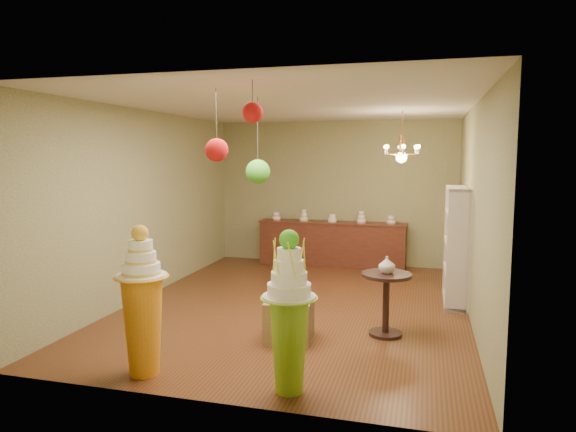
% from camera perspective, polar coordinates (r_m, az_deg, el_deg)
% --- Properties ---
extents(floor, '(6.50, 6.50, 0.00)m').
position_cam_1_polar(floor, '(7.98, 1.04, -9.85)').
color(floor, '#562D17').
rests_on(floor, ground).
extents(ceiling, '(6.50, 6.50, 0.00)m').
position_cam_1_polar(ceiling, '(7.69, 1.09, 12.12)').
color(ceiling, silver).
rests_on(ceiling, ground).
extents(wall_back, '(5.00, 0.04, 3.00)m').
position_cam_1_polar(wall_back, '(10.86, 5.21, 2.57)').
color(wall_back, '#909064').
rests_on(wall_back, ground).
extents(wall_front, '(5.00, 0.04, 3.00)m').
position_cam_1_polar(wall_front, '(4.63, -8.70, -2.94)').
color(wall_front, '#909064').
rests_on(wall_front, ground).
extents(wall_left, '(0.04, 6.50, 3.00)m').
position_cam_1_polar(wall_left, '(8.64, -15.24, 1.32)').
color(wall_left, '#909064').
rests_on(wall_left, ground).
extents(wall_right, '(0.04, 6.50, 3.00)m').
position_cam_1_polar(wall_right, '(7.50, 19.95, 0.38)').
color(wall_right, '#909064').
rests_on(wall_right, ground).
extents(pedestal_green, '(0.65, 0.65, 1.59)m').
position_cam_1_polar(pedestal_green, '(4.99, 0.13, -11.84)').
color(pedestal_green, '#8AC22A').
rests_on(pedestal_green, floor).
extents(pedestal_orange, '(0.63, 0.63, 1.58)m').
position_cam_1_polar(pedestal_orange, '(5.59, -15.84, -10.30)').
color(pedestal_orange, orange).
rests_on(pedestal_orange, floor).
extents(burlap_riser, '(0.61, 0.61, 0.51)m').
position_cam_1_polar(burlap_riser, '(6.47, 0.14, -11.45)').
color(burlap_riser, '#8E774D').
rests_on(burlap_riser, floor).
extents(sideboard, '(3.04, 0.54, 1.16)m').
position_cam_1_polar(sideboard, '(10.71, 4.90, -3.00)').
color(sideboard, '#53251A').
rests_on(sideboard, floor).
extents(shelving_unit, '(0.33, 1.20, 1.80)m').
position_cam_1_polar(shelving_unit, '(8.35, 18.22, -3.09)').
color(shelving_unit, beige).
rests_on(shelving_unit, floor).
extents(round_table, '(0.65, 0.65, 0.81)m').
position_cam_1_polar(round_table, '(6.67, 10.86, -8.65)').
color(round_table, black).
rests_on(round_table, floor).
extents(vase, '(0.22, 0.22, 0.22)m').
position_cam_1_polar(vase, '(6.58, 10.93, -5.34)').
color(vase, beige).
rests_on(vase, round_table).
extents(pom_red_left, '(0.25, 0.25, 0.79)m').
position_cam_1_polar(pom_red_left, '(5.67, -7.92, 7.29)').
color(pom_red_left, '#3C342B').
rests_on(pom_red_left, ceiling).
extents(pom_green_mid, '(0.31, 0.31, 1.08)m').
position_cam_1_polar(pom_green_mid, '(6.46, -3.36, 4.95)').
color(pom_green_mid, '#3C342B').
rests_on(pom_green_mid, ceiling).
extents(pom_red_right, '(0.20, 0.20, 0.41)m').
position_cam_1_polar(pom_red_right, '(5.08, -3.97, 11.41)').
color(pom_red_right, '#3C342B').
rests_on(pom_red_right, ceiling).
extents(chandelier, '(0.84, 0.84, 0.85)m').
position_cam_1_polar(chandelier, '(8.56, 12.50, 6.73)').
color(chandelier, '#E79551').
rests_on(chandelier, ceiling).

